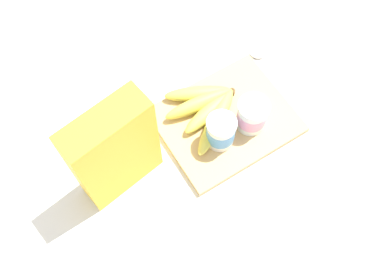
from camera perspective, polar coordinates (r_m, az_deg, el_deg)
The scene contains 7 objects.
ground_plane at distance 1.05m, azimuth 4.34°, elevation 0.75°, with size 2.40×2.40×0.00m, color silver.
cutting_board at distance 1.04m, azimuth 4.37°, elevation 0.97°, with size 0.30×0.24×0.02m, color tan.
cereal_box at distance 0.88m, azimuth -9.92°, elevation -3.00°, with size 0.17×0.06×0.26m, color yellow.
yogurt_cup_front at distance 1.00m, azimuth 7.69°, elevation 1.66°, with size 0.07×0.07×0.08m.
yogurt_cup_back at distance 0.97m, azimuth 3.70°, elevation -0.47°, with size 0.07×0.07×0.08m.
banana_bunch at distance 1.02m, azimuth 1.84°, elevation 2.57°, with size 0.18×0.21×0.04m.
spoon at distance 1.15m, azimuth 9.62°, elevation 8.91°, with size 0.10×0.11×0.01m.
Camera 1 is at (0.32, 0.37, 0.93)m, focal length 41.64 mm.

